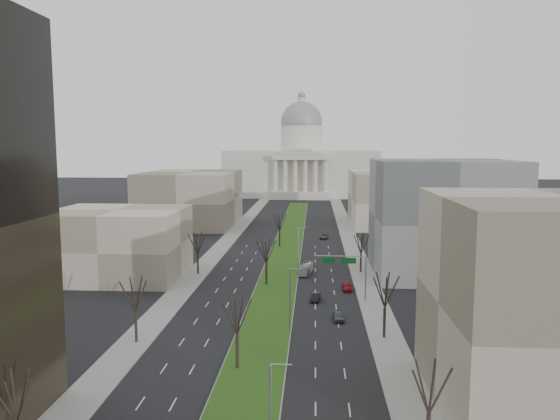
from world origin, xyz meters
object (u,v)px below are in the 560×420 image
at_px(car_grey_near, 338,316).
at_px(car_black, 316,297).
at_px(car_grey_far, 324,236).
at_px(box_van, 306,269).
at_px(car_red, 347,287).

bearing_deg(car_grey_near, car_black, 104.40).
distance_m(car_black, car_grey_far, 64.11).
xyz_separation_m(car_black, car_grey_far, (2.53, 64.06, 0.01)).
xyz_separation_m(car_grey_near, car_grey_far, (-0.98, 74.48, -0.01)).
bearing_deg(box_van, car_black, -74.43).
relative_size(car_red, car_grey_far, 0.95).
bearing_deg(car_grey_near, car_grey_far, 86.51).
height_order(car_black, car_grey_far, car_grey_far).
height_order(car_grey_far, box_van, box_van).
bearing_deg(car_red, car_grey_far, 92.86).
height_order(car_grey_near, car_red, car_grey_near).
xyz_separation_m(car_black, car_red, (5.90, 7.46, -0.00)).
xyz_separation_m(car_red, car_grey_far, (-3.37, 56.59, 0.01)).
relative_size(car_grey_near, car_red, 0.88).
height_order(car_red, car_grey_far, car_grey_far).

